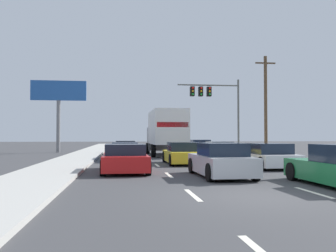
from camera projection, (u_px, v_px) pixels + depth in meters
ground_plane at (160, 153)px, 34.28m from camera, size 140.00×140.00×0.00m
sidewalk_right at (246, 154)px, 30.14m from camera, size 2.66×80.00×0.14m
sidewalk_left at (83, 155)px, 28.50m from camera, size 2.66×80.00×0.14m
lane_markings at (163, 154)px, 32.22m from camera, size 3.54×57.00×0.01m
car_maroon at (125, 148)px, 31.68m from camera, size 2.00×4.56×1.16m
car_blue at (125, 152)px, 23.67m from camera, size 1.98×4.51×1.16m
car_red at (125, 159)px, 15.98m from camera, size 2.05×4.48×1.22m
box_truck at (166, 131)px, 29.42m from camera, size 2.73×8.35×3.53m
car_yellow at (183, 154)px, 20.50m from camera, size 1.90×4.04×1.23m
car_silver at (221, 161)px, 14.04m from camera, size 1.91×4.07×1.30m
car_navy at (200, 147)px, 32.44m from camera, size 1.90×4.24×1.24m
car_orange at (219, 150)px, 25.82m from camera, size 1.84×4.07×1.18m
car_white at (267, 156)px, 18.14m from camera, size 2.05×4.29×1.21m
traffic_signal_mast at (211, 97)px, 36.57m from camera, size 6.32×0.69×7.29m
utility_pole_mid at (266, 103)px, 31.77m from camera, size 1.80×0.28×8.54m
roadside_billboard at (59, 99)px, 35.06m from camera, size 5.22×0.36×6.90m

